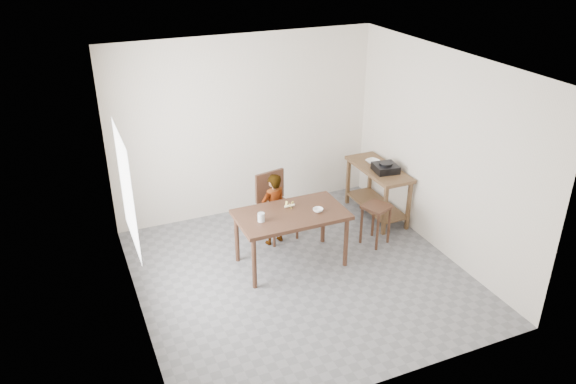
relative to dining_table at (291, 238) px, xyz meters
name	(u,v)px	position (x,y,z in m)	size (l,w,h in m)	color
floor	(300,276)	(0.00, -0.30, -0.40)	(4.00, 4.00, 0.04)	slate
ceiling	(303,63)	(0.00, -0.30, 2.35)	(4.00, 4.00, 0.04)	white
wall_back	(245,126)	(0.00, 1.72, 0.98)	(4.00, 0.04, 2.70)	silver
wall_front	(396,267)	(0.00, -2.32, 0.98)	(4.00, 0.04, 2.70)	silver
wall_left	(126,211)	(-2.02, -0.30, 0.98)	(0.04, 4.00, 2.70)	silver
wall_right	(442,153)	(2.02, -0.30, 0.98)	(0.04, 4.00, 2.70)	silver
window_pane	(126,190)	(-1.97, -0.10, 1.12)	(0.02, 1.10, 1.30)	white
dining_table	(291,238)	(0.00, 0.00, 0.00)	(1.40, 0.80, 0.75)	#412618
prep_counter	(377,192)	(1.72, 0.70, 0.03)	(0.50, 1.20, 0.80)	brown
child	(273,209)	(-0.01, 0.58, 0.15)	(0.38, 0.25, 1.05)	white
dining_chair	(278,207)	(0.10, 0.70, 0.10)	(0.45, 0.45, 0.94)	#412618
stool	(375,224)	(1.28, 0.01, -0.08)	(0.33, 0.33, 0.58)	#412618
glass_tumbler	(261,217)	(-0.42, -0.05, 0.43)	(0.09, 0.09, 0.11)	silver
small_bowl	(318,210)	(0.33, -0.10, 0.40)	(0.13, 0.13, 0.04)	white
banana	(290,205)	(0.04, 0.15, 0.40)	(0.15, 0.11, 0.05)	gold
serving_bowl	(373,162)	(1.72, 0.88, 0.45)	(0.20, 0.20, 0.05)	white
gas_burner	(386,168)	(1.73, 0.54, 0.48)	(0.33, 0.33, 0.11)	black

